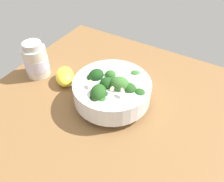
# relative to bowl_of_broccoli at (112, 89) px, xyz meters

# --- Properties ---
(ground_plane) EXTENTS (0.65, 0.65, 0.05)m
(ground_plane) POSITION_rel_bowl_of_broccoli_xyz_m (-0.01, 0.01, -0.07)
(ground_plane) COLOR brown
(bowl_of_broccoli) EXTENTS (0.20, 0.20, 0.10)m
(bowl_of_broccoli) POSITION_rel_bowl_of_broccoli_xyz_m (0.00, 0.00, 0.00)
(bowl_of_broccoli) COLOR white
(bowl_of_broccoli) RESTS_ON ground_plane
(lemon_wedge) EXTENTS (0.09, 0.09, 0.04)m
(lemon_wedge) POSITION_rel_bowl_of_broccoli_xyz_m (0.00, 0.16, -0.03)
(lemon_wedge) COLOR yellow
(lemon_wedge) RESTS_ON ground_plane
(bottle_tall) EXTENTS (0.07, 0.07, 0.11)m
(bottle_tall) POSITION_rel_bowl_of_broccoli_xyz_m (-0.01, 0.25, 0.00)
(bottle_tall) COLOR beige
(bottle_tall) RESTS_ON ground_plane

